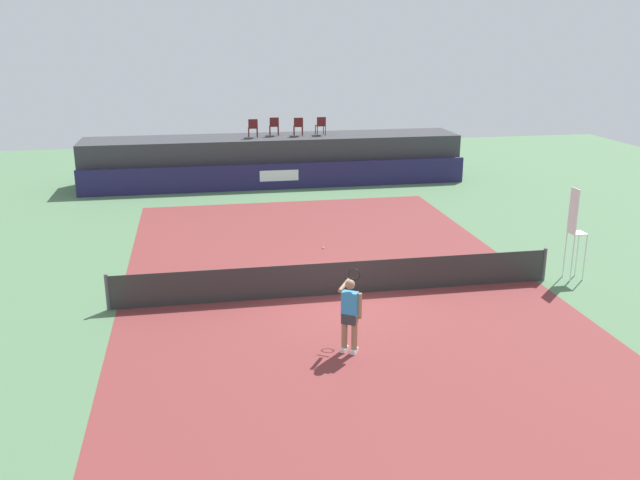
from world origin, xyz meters
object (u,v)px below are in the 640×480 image
(spectator_chair_left, at_px, (274,125))
(tennis_player, at_px, (350,313))
(spectator_chair_far_left, at_px, (253,127))
(spectator_chair_right, at_px, (321,125))
(net_post_far, at_px, (544,264))
(spectator_chair_center, at_px, (298,126))
(tennis_ball, at_px, (323,248))
(net_post_near, at_px, (107,292))
(umpire_chair, at_px, (575,228))

(spectator_chair_left, bearing_deg, tennis_player, -91.64)
(spectator_chair_far_left, xyz_separation_m, spectator_chair_right, (3.31, 0.21, 0.00))
(spectator_chair_far_left, xyz_separation_m, net_post_far, (7.18, -15.03, -2.19))
(spectator_chair_center, distance_m, tennis_ball, 11.38)
(spectator_chair_left, relative_size, net_post_near, 0.89)
(spectator_chair_left, relative_size, umpire_chair, 0.32)
(umpire_chair, bearing_deg, spectator_chair_center, 110.96)
(spectator_chair_far_left, height_order, net_post_far, spectator_chair_far_left)
(spectator_chair_right, height_order, net_post_far, spectator_chair_right)
(spectator_chair_left, distance_m, spectator_chair_center, 1.17)
(spectator_chair_far_left, xyz_separation_m, spectator_chair_left, (1.06, 0.46, 0.00))
(umpire_chair, bearing_deg, tennis_player, -154.86)
(tennis_ball, bearing_deg, net_post_near, -147.54)
(spectator_chair_far_left, xyz_separation_m, spectator_chair_center, (2.20, 0.18, 0.00))
(spectator_chair_center, height_order, umpire_chair, spectator_chair_center)
(net_post_far, height_order, tennis_ball, net_post_far)
(umpire_chair, bearing_deg, net_post_far, 179.78)
(umpire_chair, relative_size, net_post_near, 2.76)
(umpire_chair, distance_m, net_post_near, 13.29)
(spectator_chair_far_left, distance_m, net_post_far, 16.80)
(spectator_chair_right, bearing_deg, net_post_far, -75.73)
(spectator_chair_center, relative_size, net_post_near, 0.89)
(spectator_chair_center, distance_m, net_post_near, 17.06)
(net_post_near, bearing_deg, spectator_chair_center, 64.00)
(spectator_chair_far_left, distance_m, spectator_chair_left, 1.15)
(spectator_chair_left, height_order, net_post_near, spectator_chair_left)
(spectator_chair_far_left, distance_m, umpire_chair, 17.08)
(spectator_chair_left, xyz_separation_m, net_post_near, (-6.28, -15.48, -2.19))
(spectator_chair_left, height_order, tennis_player, spectator_chair_left)
(tennis_player, distance_m, tennis_ball, 7.81)
(net_post_near, height_order, net_post_far, same)
(tennis_player, bearing_deg, net_post_near, 148.39)
(spectator_chair_left, distance_m, tennis_player, 19.10)
(net_post_near, bearing_deg, tennis_ball, 32.46)
(spectator_chair_right, bearing_deg, tennis_ball, -100.02)
(spectator_chair_far_left, relative_size, net_post_near, 0.89)
(spectator_chair_far_left, bearing_deg, tennis_player, -88.41)
(net_post_far, height_order, tennis_player, tennis_player)
(spectator_chair_right, distance_m, net_post_far, 15.87)
(spectator_chair_far_left, distance_m, tennis_player, 18.64)
(spectator_chair_left, bearing_deg, net_post_far, -68.43)
(spectator_chair_left, relative_size, spectator_chair_center, 1.00)
(spectator_chair_left, xyz_separation_m, spectator_chair_right, (2.24, -0.25, 0.00))
(spectator_chair_right, height_order, tennis_player, spectator_chair_right)
(spectator_chair_center, bearing_deg, spectator_chair_left, 166.35)
(spectator_chair_right, distance_m, tennis_player, 19.05)
(spectator_chair_far_left, distance_m, spectator_chair_center, 2.21)
(spectator_chair_left, height_order, spectator_chair_right, same)
(umpire_chair, xyz_separation_m, tennis_ball, (-6.67, 4.18, -1.55))
(spectator_chair_right, bearing_deg, spectator_chair_far_left, -176.39)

